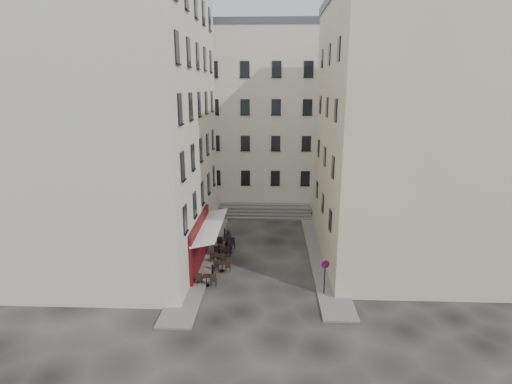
{
  "coord_description": "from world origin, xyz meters",
  "views": [
    {
      "loc": [
        0.62,
        -25.23,
        12.37
      ],
      "look_at": [
        -0.55,
        4.0,
        4.66
      ],
      "focal_mm": 28.0,
      "sensor_mm": 36.0,
      "label": 1
    }
  ],
  "objects_px": {
    "no_parking_sign": "(325,271)",
    "pedestrian": "(228,241)",
    "bistro_table_b": "(222,266)",
    "bistro_table_a": "(207,279)"
  },
  "relations": [
    {
      "from": "no_parking_sign",
      "to": "pedestrian",
      "type": "xyz_separation_m",
      "value": [
        -6.53,
        6.2,
        -0.69
      ]
    },
    {
      "from": "no_parking_sign",
      "to": "bistro_table_b",
      "type": "relative_size",
      "value": 1.98
    },
    {
      "from": "bistro_table_b",
      "to": "pedestrian",
      "type": "distance_m",
      "value": 3.28
    },
    {
      "from": "no_parking_sign",
      "to": "bistro_table_a",
      "type": "bearing_deg",
      "value": 163.86
    },
    {
      "from": "pedestrian",
      "to": "no_parking_sign",
      "type": "bearing_deg",
      "value": 140.68
    },
    {
      "from": "bistro_table_a",
      "to": "bistro_table_b",
      "type": "xyz_separation_m",
      "value": [
        0.75,
        2.1,
        -0.05
      ]
    },
    {
      "from": "bistro_table_b",
      "to": "pedestrian",
      "type": "xyz_separation_m",
      "value": [
        0.1,
        3.24,
        0.54
      ]
    },
    {
      "from": "bistro_table_b",
      "to": "pedestrian",
      "type": "relative_size",
      "value": 0.61
    },
    {
      "from": "bistro_table_a",
      "to": "bistro_table_b",
      "type": "height_order",
      "value": "bistro_table_a"
    },
    {
      "from": "no_parking_sign",
      "to": "pedestrian",
      "type": "height_order",
      "value": "no_parking_sign"
    }
  ]
}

